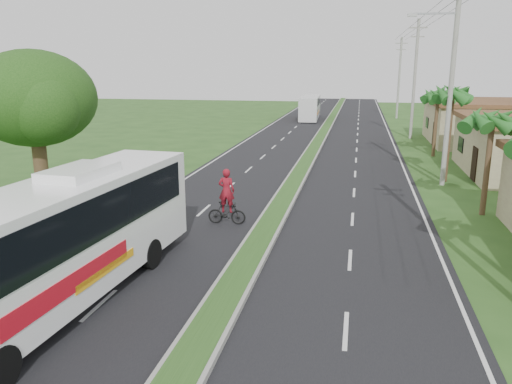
# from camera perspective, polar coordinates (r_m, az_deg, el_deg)

# --- Properties ---
(ground) EXTENTS (180.00, 180.00, 0.00)m
(ground) POSITION_cam_1_polar(r_m,az_deg,el_deg) (14.13, -4.56, -14.13)
(ground) COLOR #274A1B
(ground) RESTS_ON ground
(road_asphalt) EXTENTS (14.00, 160.00, 0.02)m
(road_asphalt) POSITION_cam_1_polar(r_m,az_deg,el_deg) (32.82, 5.14, 2.31)
(road_asphalt) COLOR black
(road_asphalt) RESTS_ON ground
(median_strip) EXTENTS (1.20, 160.00, 0.18)m
(median_strip) POSITION_cam_1_polar(r_m,az_deg,el_deg) (32.80, 5.15, 2.46)
(median_strip) COLOR gray
(median_strip) RESTS_ON ground
(lane_edge_left) EXTENTS (0.12, 160.00, 0.01)m
(lane_edge_left) POSITION_cam_1_polar(r_m,az_deg,el_deg) (34.20, -6.09, 2.75)
(lane_edge_left) COLOR silver
(lane_edge_left) RESTS_ON ground
(lane_edge_right) EXTENTS (0.12, 160.00, 0.01)m
(lane_edge_right) POSITION_cam_1_polar(r_m,az_deg,el_deg) (32.78, 16.86, 1.72)
(lane_edge_right) COLOR silver
(lane_edge_right) RESTS_ON ground
(shop_far) EXTENTS (8.60, 11.60, 3.82)m
(shop_far) POSITION_cam_1_polar(r_m,az_deg,el_deg) (49.29, 23.99, 7.35)
(shop_far) COLOR tan
(shop_far) RESTS_ON ground
(palm_verge_b) EXTENTS (2.40, 2.40, 5.05)m
(palm_verge_b) POSITION_cam_1_polar(r_m,az_deg,el_deg) (24.75, 25.42, 7.37)
(palm_verge_b) COLOR #473321
(palm_verge_b) RESTS_ON ground
(palm_verge_c) EXTENTS (2.40, 2.40, 5.85)m
(palm_verge_c) POSITION_cam_1_polar(r_m,az_deg,el_deg) (31.42, 21.56, 10.29)
(palm_verge_c) COLOR #473321
(palm_verge_c) RESTS_ON ground
(palm_verge_d) EXTENTS (2.40, 2.40, 5.25)m
(palm_verge_d) POSITION_cam_1_polar(r_m,az_deg,el_deg) (40.40, 20.10, 10.23)
(palm_verge_d) COLOR #473321
(palm_verge_d) RESTS_ON ground
(shade_tree) EXTENTS (6.30, 6.00, 7.54)m
(shade_tree) POSITION_cam_1_polar(r_m,az_deg,el_deg) (27.03, -24.21, 9.38)
(shade_tree) COLOR #473321
(shade_tree) RESTS_ON ground
(utility_pole_b) EXTENTS (3.20, 0.28, 12.00)m
(utility_pole_b) POSITION_cam_1_polar(r_m,az_deg,el_deg) (30.34, 21.44, 12.35)
(utility_pole_b) COLOR gray
(utility_pole_b) RESTS_ON ground
(utility_pole_c) EXTENTS (1.60, 0.28, 11.00)m
(utility_pole_c) POSITION_cam_1_polar(r_m,az_deg,el_deg) (50.19, 17.68, 12.29)
(utility_pole_c) COLOR gray
(utility_pole_c) RESTS_ON ground
(utility_pole_d) EXTENTS (1.60, 0.28, 10.50)m
(utility_pole_d) POSITION_cam_1_polar(r_m,az_deg,el_deg) (70.12, 16.05, 12.52)
(utility_pole_d) COLOR gray
(utility_pole_d) RESTS_ON ground
(coach_bus_main) EXTENTS (3.24, 12.00, 3.83)m
(coach_bus_main) POSITION_cam_1_polar(r_m,az_deg,el_deg) (15.00, -21.46, -4.63)
(coach_bus_main) COLOR white
(coach_bus_main) RESTS_ON ground
(coach_bus_far) EXTENTS (2.63, 10.38, 3.00)m
(coach_bus_far) POSITION_cam_1_polar(r_m,az_deg,el_deg) (66.63, 6.20, 9.71)
(coach_bus_far) COLOR silver
(coach_bus_far) RESTS_ON ground
(motorcyclist) EXTENTS (1.68, 0.52, 2.48)m
(motorcyclist) POSITION_cam_1_polar(r_m,az_deg,el_deg) (21.62, -3.37, -1.29)
(motorcyclist) COLOR black
(motorcyclist) RESTS_ON ground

